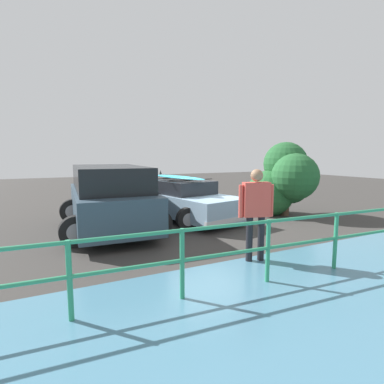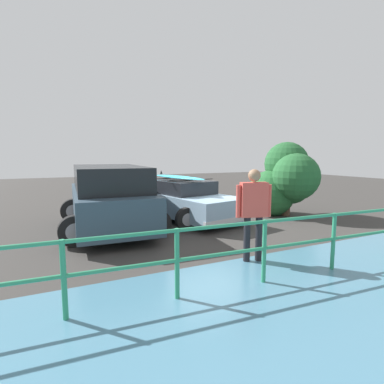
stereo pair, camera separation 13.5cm
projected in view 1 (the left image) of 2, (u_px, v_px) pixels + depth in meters
name	position (u px, v px, depth m)	size (l,w,h in m)	color
ground_plane	(208.00, 218.00, 9.90)	(44.00, 44.00, 0.02)	#383533
sedan_car	(183.00, 200.00, 9.78)	(2.88, 4.47, 1.54)	#8CADC6
suv_car	(110.00, 197.00, 8.32)	(2.79, 4.75, 1.78)	#334756
person_bystander	(256.00, 206.00, 5.80)	(0.68, 0.35, 1.81)	black
railing_fence	(268.00, 241.00, 4.86)	(9.05, 0.59, 1.04)	#2D9366
bush_near_left	(284.00, 179.00, 10.27)	(2.20, 2.38, 2.60)	#4C3828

